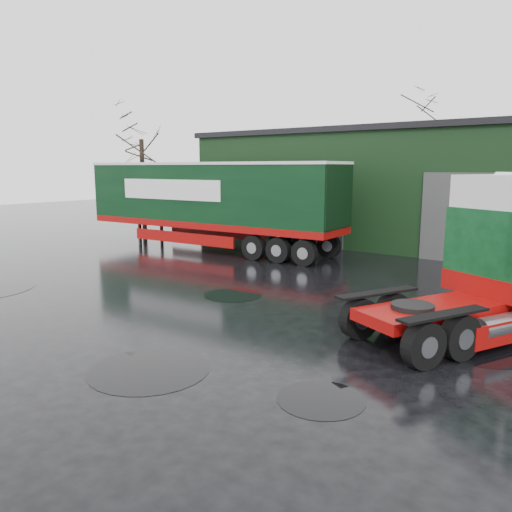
{
  "coord_description": "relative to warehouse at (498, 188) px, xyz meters",
  "views": [
    {
      "loc": [
        7.57,
        -9.21,
        4.22
      ],
      "look_at": [
        -0.86,
        2.16,
        1.7
      ],
      "focal_mm": 35.0,
      "sensor_mm": 36.0,
      "label": 1
    }
  ],
  "objects": [
    {
      "name": "ground",
      "position": [
        -2.0,
        -20.0,
        -3.16
      ],
      "size": [
        100.0,
        100.0,
        0.0
      ],
      "primitive_type": "plane",
      "color": "black"
    },
    {
      "name": "warehouse",
      "position": [
        0.0,
        0.0,
        0.0
      ],
      "size": [
        32.4,
        12.4,
        6.3
      ],
      "color": "black",
      "rests_on": "ground"
    },
    {
      "name": "hero_tractor",
      "position": [
        2.5,
        -16.52,
        -1.12
      ],
      "size": [
        5.4,
        7.12,
        4.08
      ],
      "primitive_type": null,
      "rotation": [
        0.0,
        0.0,
        -0.46
      ],
      "color": "#0A3A19",
      "rests_on": "ground"
    },
    {
      "name": "trailer_left",
      "position": [
        -11.62,
        -10.0,
        -0.89
      ],
      "size": [
        14.7,
        3.7,
        4.52
      ],
      "primitive_type": null,
      "rotation": [
        0.0,
        0.0,
        1.62
      ],
      "color": "silver",
      "rests_on": "ground"
    },
    {
      "name": "tree_left",
      "position": [
        -19.0,
        -8.0,
        1.09
      ],
      "size": [
        4.4,
        4.4,
        8.5
      ],
      "primitive_type": null,
      "color": "black",
      "rests_on": "ground"
    },
    {
      "name": "tree_back_a",
      "position": [
        -8.0,
        10.0,
        1.59
      ],
      "size": [
        4.4,
        4.4,
        9.5
      ],
      "primitive_type": null,
      "color": "black",
      "rests_on": "ground"
    },
    {
      "name": "puddle_0",
      "position": [
        -2.17,
        -22.55,
        -3.15
      ],
      "size": [
        2.57,
        2.57,
        0.01
      ],
      "primitive_type": "cylinder",
      "color": "black",
      "rests_on": "ground"
    },
    {
      "name": "puddle_1",
      "position": [
        3.33,
        -17.31,
        -3.15
      ],
      "size": [
        1.88,
        1.88,
        0.01
      ],
      "primitive_type": "cylinder",
      "color": "black",
      "rests_on": "ground"
    },
    {
      "name": "puddle_3",
      "position": [
        1.42,
        -21.6,
        -3.15
      ],
      "size": [
        1.64,
        1.64,
        0.01
      ],
      "primitive_type": "cylinder",
      "color": "black",
      "rests_on": "ground"
    },
    {
      "name": "puddle_4",
      "position": [
        -4.7,
        -16.64,
        -3.15
      ],
      "size": [
        1.95,
        1.95,
        0.01
      ],
      "primitive_type": "cylinder",
      "color": "black",
      "rests_on": "ground"
    }
  ]
}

